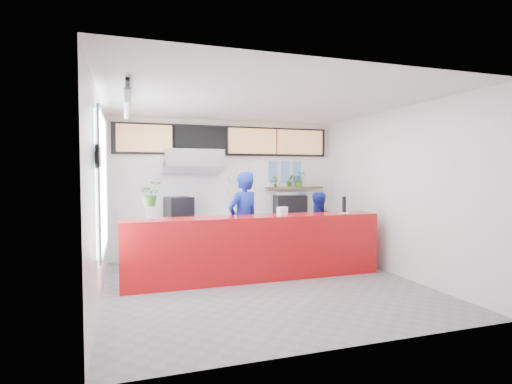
{
  "coord_description": "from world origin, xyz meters",
  "views": [
    {
      "loc": [
        -2.15,
        -6.12,
        1.85
      ],
      "look_at": [
        0.1,
        0.7,
        1.5
      ],
      "focal_mm": 28.0,
      "sensor_mm": 36.0,
      "label": 1
    }
  ],
  "objects": [
    {
      "name": "glass_vase",
      "position": [
        -1.77,
        0.38,
        1.21
      ],
      "size": [
        0.23,
        0.23,
        0.21
      ],
      "primitive_type": "cylinder",
      "rotation": [
        0.0,
        0.0,
        -0.42
      ],
      "color": "white",
      "rests_on": "service_counter"
    },
    {
      "name": "pepper_mill",
      "position": [
        1.7,
        0.35,
        1.26
      ],
      "size": [
        0.07,
        0.07,
        0.29
      ],
      "primitive_type": "cylinder",
      "rotation": [
        0.0,
        0.0,
        -0.02
      ],
      "color": "black",
      "rests_on": "white_plate"
    },
    {
      "name": "wall_right",
      "position": [
        2.5,
        0.0,
        1.5
      ],
      "size": [
        0.0,
        5.0,
        5.0
      ],
      "primitive_type": "plane",
      "rotation": [
        1.57,
        0.0,
        -1.57
      ],
      "color": "white",
      "rests_on": "ground"
    },
    {
      "name": "basil_vase",
      "position": [
        -1.77,
        0.38,
        1.52
      ],
      "size": [
        0.41,
        0.37,
        0.39
      ],
      "primitive_type": "imported",
      "rotation": [
        0.0,
        0.0,
        0.22
      ],
      "color": "#346A25",
      "rests_on": "glass_vase"
    },
    {
      "name": "wall_left",
      "position": [
        -2.5,
        0.0,
        1.5
      ],
      "size": [
        0.0,
        5.0,
        5.0
      ],
      "primitive_type": "plane",
      "rotation": [
        1.57,
        0.0,
        1.57
      ],
      "color": "white",
      "rests_on": "ground"
    },
    {
      "name": "panini_oven",
      "position": [
        -1.09,
        2.2,
        1.12
      ],
      "size": [
        0.6,
        0.6,
        0.45
      ],
      "primitive_type": "cube",
      "rotation": [
        0.0,
        0.0,
        0.23
      ],
      "color": "black",
      "rests_on": "prep_bench"
    },
    {
      "name": "espresso_machine",
      "position": [
        1.41,
        2.2,
        1.12
      ],
      "size": [
        0.73,
        0.56,
        0.44
      ],
      "primitive_type": "cube",
      "rotation": [
        0.0,
        0.0,
        -0.13
      ],
      "color": "black",
      "rests_on": "right_bench"
    },
    {
      "name": "photo_frame_d",
      "position": [
        1.1,
        2.48,
        1.75
      ],
      "size": [
        0.2,
        0.02,
        0.25
      ],
      "primitive_type": "cube",
      "color": "#598CBF",
      "rests_on": "wall_back"
    },
    {
      "name": "wall_clock_rim",
      "position": [
        -2.46,
        -0.9,
        2.05
      ],
      "size": [
        0.05,
        0.3,
        0.3
      ],
      "primitive_type": "cylinder",
      "rotation": [
        0.0,
        1.57,
        0.0
      ],
      "color": "black",
      "rests_on": "wall_left"
    },
    {
      "name": "photo_frame_c",
      "position": [
        1.7,
        2.48,
        2.0
      ],
      "size": [
        0.2,
        0.02,
        0.25
      ],
      "primitive_type": "cube",
      "color": "#598CBF",
      "rests_on": "wall_back"
    },
    {
      "name": "hood_lip",
      "position": [
        -0.8,
        2.15,
        1.95
      ],
      "size": [
        1.2,
        0.69,
        0.31
      ],
      "primitive_type": "cube",
      "rotation": [
        -0.35,
        0.0,
        0.0
      ],
      "color": "#B2B5BA",
      "rests_on": "ceiling"
    },
    {
      "name": "white_plate",
      "position": [
        1.7,
        0.35,
        1.11
      ],
      "size": [
        0.19,
        0.19,
        0.01
      ],
      "primitive_type": "cylinder",
      "rotation": [
        0.0,
        0.0,
        -0.03
      ],
      "color": "white",
      "rests_on": "service_counter"
    },
    {
      "name": "photo_frame_e",
      "position": [
        1.4,
        2.48,
        1.75
      ],
      "size": [
        0.2,
        0.02,
        0.25
      ],
      "primitive_type": "cube",
      "color": "#598CBF",
      "rests_on": "wall_back"
    },
    {
      "name": "photo_frame_f",
      "position": [
        1.7,
        2.48,
        1.75
      ],
      "size": [
        0.2,
        0.02,
        0.25
      ],
      "primitive_type": "cube",
      "color": "#598CBF",
      "rests_on": "wall_back"
    },
    {
      "name": "window_frame",
      "position": [
        -2.45,
        0.3,
        1.7
      ],
      "size": [
        0.03,
        2.3,
        2.0
      ],
      "primitive_type": "cube",
      "color": "#B2B5BA",
      "rests_on": "wall_left"
    },
    {
      "name": "herb_b",
      "position": [
        1.49,
        2.4,
        1.66
      ],
      "size": [
        0.17,
        0.15,
        0.28
      ],
      "primitive_type": "imported",
      "rotation": [
        0.0,
        0.0,
        0.14
      ],
      "color": "#346A25",
      "rests_on": "herb_shelf"
    },
    {
      "name": "photo_frame_a",
      "position": [
        1.1,
        2.48,
        2.0
      ],
      "size": [
        0.2,
        0.02,
        0.25
      ],
      "primitive_type": "cube",
      "color": "#598CBF",
      "rests_on": "wall_back"
    },
    {
      "name": "wall_clock_face",
      "position": [
        -2.43,
        -0.9,
        2.05
      ],
      "size": [
        0.02,
        0.26,
        0.26
      ],
      "primitive_type": "cylinder",
      "rotation": [
        0.0,
        1.57,
        0.0
      ],
      "color": "white",
      "rests_on": "wall_left"
    },
    {
      "name": "dec_plate_c",
      "position": [
        0.15,
        2.47,
        1.45
      ],
      "size": [
        0.24,
        0.03,
        0.24
      ],
      "primitive_type": "cylinder",
      "rotation": [
        1.57,
        0.0,
        0.0
      ],
      "color": "silver",
      "rests_on": "wall_back"
    },
    {
      "name": "soffit",
      "position": [
        0.0,
        2.46,
        2.55
      ],
      "size": [
        4.8,
        0.04,
        0.65
      ],
      "primitive_type": "cube",
      "color": "black",
      "rests_on": "wall_back"
    },
    {
      "name": "wall_back",
      "position": [
        0.0,
        2.5,
        1.5
      ],
      "size": [
        5.0,
        0.0,
        5.0
      ],
      "primitive_type": "plane",
      "rotation": [
        1.57,
        0.0,
        0.0
      ],
      "color": "white",
      "rests_on": "ground"
    },
    {
      "name": "ceiling",
      "position": [
        0.0,
        0.0,
        3.0
      ],
      "size": [
        5.0,
        5.0,
        0.0
      ],
      "primitive_type": "plane",
      "rotation": [
        3.14,
        0.0,
        0.0
      ],
      "color": "silver"
    },
    {
      "name": "menu_board_mid_right",
      "position": [
        0.57,
        2.38,
        2.55
      ],
      "size": [
        1.1,
        0.1,
        0.55
      ],
      "primitive_type": "cube",
      "color": "tan",
      "rests_on": "wall_back"
    },
    {
      "name": "espresso_tray",
      "position": [
        1.41,
        2.2,
        1.38
      ],
      "size": [
        0.78,
        0.63,
        0.06
      ],
      "primitive_type": "cube",
      "rotation": [
        0.0,
        0.0,
        -0.26
      ],
      "color": "silver",
      "rests_on": "espresso_machine"
    },
    {
      "name": "menu_board_far_right",
      "position": [
        1.73,
        2.38,
        2.55
      ],
      "size": [
        1.1,
        0.1,
        0.55
      ],
      "primitive_type": "cube",
      "color": "tan",
      "rests_on": "wall_back"
    },
    {
      "name": "herb_shelf",
      "position": [
        1.6,
        2.4,
        1.5
      ],
      "size": [
        1.4,
        0.18,
        0.04
      ],
      "primitive_type": "cube",
      "color": "brown",
      "rests_on": "wall_back"
    },
    {
      "name": "dec_plate_b",
      "position": [
        0.45,
        2.47,
        1.65
      ],
      "size": [
        0.24,
        0.03,
        0.24
      ],
      "primitive_type": "cylinder",
      "rotation": [
        1.57,
        0.0,
        0.0
      ],
      "color": "silver",
      "rests_on": "wall_back"
    },
    {
      "name": "extraction_hood",
      "position": [
        -0.8,
        2.15,
        2.15
      ],
      "size": [
        1.2,
        0.7,
        0.35
      ],
      "primitive_type": "cube",
      "color": "#B2B5BA",
      "rests_on": "ceiling"
    },
    {
      "name": "staff_center",
      "position": [
        -0.07,
        0.93,
        0.94
      ],
      "size": [
        0.81,
        0.69,
        1.87
      ],
      "primitive_type": "imported",
      "rotation": [
        0.0,
        0.0,
        3.57
      ],
      "color": "navy",
      "rests_on": "ground"
    },
    {
      "name": "service_counter",
      "position": [
        0.0,
        0.4,
        0.55
      ],
      "size": [
        4.5,
        0.6,
        1.1
      ],
      "primitive_type": "cube",
      "color": "#B40C0F",
      "rests_on": "ground"
    },
    {
      "name": "napkin_holder",
      "position": [
        0.47,
        0.34,
        1.17
      ],
      "size": [
        0.2,
        0.16,
        0.15
      ],
      "primitive_type": "cube",
      "rotation": [
        0.0,
        0.0,
        0.37
      ],
      "color": "white",
      "rests_on": "service_counter"
    },
    {
      "name": "window_pane",
      "position": [
        -2.47,
        0.3,
        1.7
      ],
      "size": [
        0.04,
        2.2,
        1.9
      ],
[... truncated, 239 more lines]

